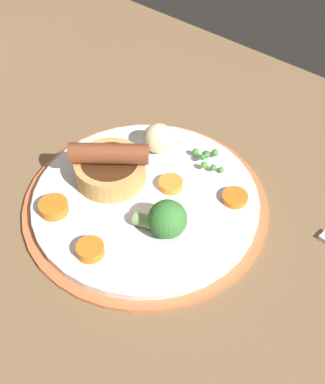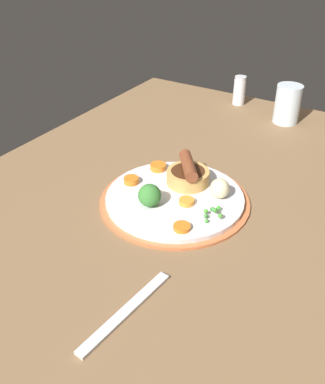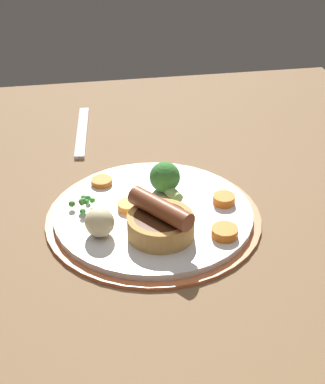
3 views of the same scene
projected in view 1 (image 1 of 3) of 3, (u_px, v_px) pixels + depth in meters
dining_table at (96, 209)px, 64.91cm from camera, size 110.00×80.00×3.00cm
dinner_plate at (146, 203)px, 62.84cm from camera, size 28.86×28.86×1.40cm
sausage_pudding at (109, 166)px, 63.04cm from camera, size 8.81×8.47×5.23cm
pea_pile at (207, 157)px, 65.43cm from camera, size 4.86×3.59×1.79cm
broccoli_floret_near at (166, 219)px, 57.33cm from camera, size 6.10×4.28×4.28cm
potato_chunk_0 at (158, 138)px, 66.50cm from camera, size 5.31×5.30×3.84cm
carrot_slice_0 at (235, 198)px, 61.74cm from camera, size 4.22×4.22×0.78cm
carrot_slice_1 at (54, 207)px, 60.45cm from camera, size 3.81×3.81×1.19cm
carrot_slice_2 at (90, 250)px, 56.37cm from camera, size 4.11×4.11×1.18cm
carrot_slice_6 at (171, 184)px, 63.10cm from camera, size 3.93×3.93×0.95cm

